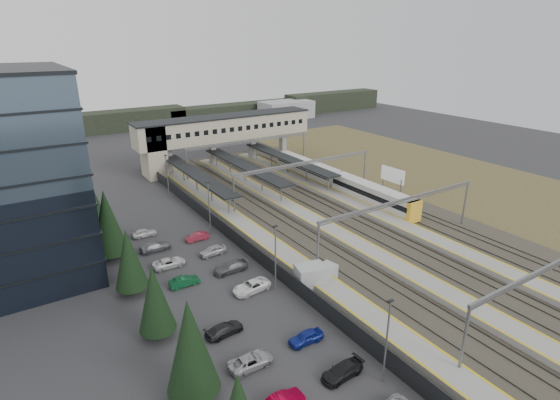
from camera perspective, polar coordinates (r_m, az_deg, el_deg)
ground at (r=61.03m, az=1.79°, el=-6.07°), size 220.00×220.00×0.00m
conifer_row at (r=47.64m, az=-17.97°, el=-8.76°), size 4.42×49.82×9.50m
car_park at (r=48.76m, az=-6.12°, el=-12.86°), size 10.47×44.22×1.27m
lampposts at (r=56.45m, az=-5.61°, el=-3.60°), size 0.50×53.25×8.07m
fence at (r=61.51m, az=-5.88°, el=-4.92°), size 0.08×90.00×2.00m
relay_cabin_near at (r=51.22m, az=4.00°, el=-9.96°), size 3.81×3.15×2.78m
relay_cabin_far at (r=52.93m, az=6.08°, el=-9.42°), size 2.51×2.22×2.02m
rail_corridor at (r=69.64m, az=5.82°, el=-2.41°), size 34.00×90.00×0.92m
canopies at (r=84.61m, az=-4.63°, el=4.44°), size 23.10×30.00×3.28m
footbridge at (r=97.06m, az=-8.58°, el=8.82°), size 40.40×6.40×11.20m
gantries at (r=67.82m, az=8.80°, el=1.97°), size 28.40×62.28×7.17m
train at (r=82.44m, az=7.53°, el=2.45°), size 2.71×37.72×3.42m
billboard at (r=84.06m, az=14.48°, el=3.07°), size 0.41×5.45×4.53m
scrub_east at (r=94.95m, az=22.99°, el=2.18°), size 34.00×120.00×0.06m
treeline_far at (r=149.69m, az=-10.95°, el=10.85°), size 170.00×19.00×7.00m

